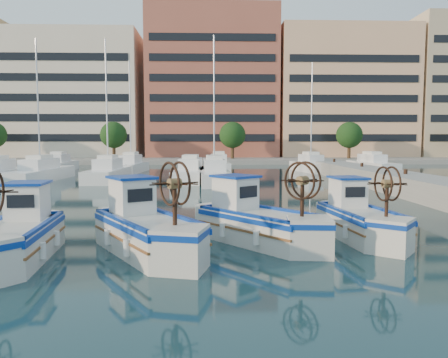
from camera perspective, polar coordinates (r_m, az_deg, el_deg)
ground at (r=13.63m, az=-4.38°, el=-9.00°), size 300.00×300.00×0.00m
waterfront at (r=79.11m, az=4.54°, el=10.64°), size 180.00×40.00×25.60m
yacht_marina at (r=41.33m, az=-7.13°, el=1.12°), size 37.71×22.80×11.50m
fishing_boat_a at (r=13.50m, az=-25.36°, el=-6.46°), size 2.11×4.31×2.64m
fishing_boat_b at (r=13.14m, az=-10.18°, el=-6.18°), size 3.76×4.57×2.78m
fishing_boat_c at (r=14.23m, az=4.26°, el=-5.33°), size 3.99×4.32×2.71m
fishing_boat_d at (r=15.55m, az=17.25°, el=-4.82°), size 2.12×4.18×2.55m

